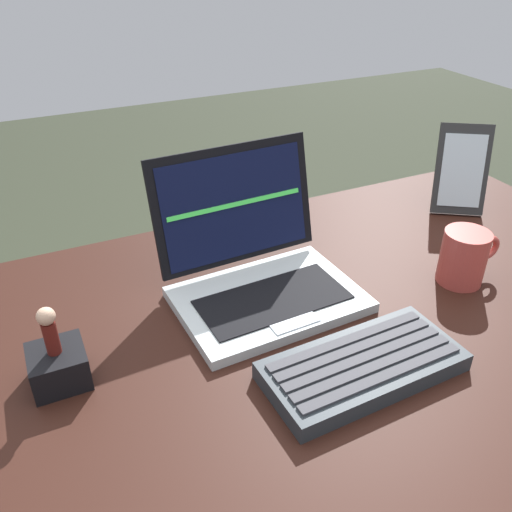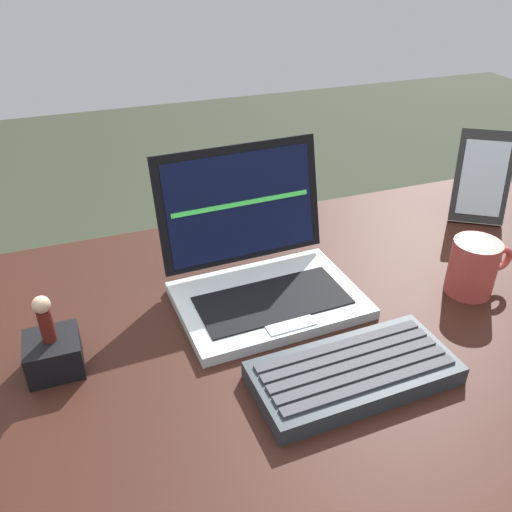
{
  "view_description": "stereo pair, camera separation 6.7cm",
  "coord_description": "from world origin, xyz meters",
  "px_view_note": "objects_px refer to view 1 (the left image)",
  "views": [
    {
      "loc": [
        -0.36,
        -0.6,
        1.32
      ],
      "look_at": [
        -0.04,
        0.07,
        0.86
      ],
      "focal_mm": 37.89,
      "sensor_mm": 36.0,
      "label": 1
    },
    {
      "loc": [
        -0.3,
        -0.63,
        1.32
      ],
      "look_at": [
        -0.04,
        0.07,
        0.86
      ],
      "focal_mm": 37.89,
      "sensor_mm": 36.0,
      "label": 2
    }
  ],
  "objects_px": {
    "external_keyboard": "(363,366)",
    "coffee_mug": "(464,257)",
    "laptop_front": "(258,269)",
    "figurine_stand": "(59,366)",
    "figurine": "(49,328)",
    "photo_frame": "(462,170)"
  },
  "relations": [
    {
      "from": "figurine_stand",
      "to": "figurine",
      "type": "xyz_separation_m",
      "value": [
        0.0,
        0.0,
        0.07
      ]
    },
    {
      "from": "laptop_front",
      "to": "coffee_mug",
      "type": "bearing_deg",
      "value": -19.31
    },
    {
      "from": "laptop_front",
      "to": "coffee_mug",
      "type": "xyz_separation_m",
      "value": [
        0.35,
        -0.12,
        0.0
      ]
    },
    {
      "from": "laptop_front",
      "to": "external_keyboard",
      "type": "height_order",
      "value": "laptop_front"
    },
    {
      "from": "photo_frame",
      "to": "figurine_stand",
      "type": "relative_size",
      "value": 2.51
    },
    {
      "from": "laptop_front",
      "to": "photo_frame",
      "type": "xyz_separation_m",
      "value": [
        0.55,
        0.1,
        0.05
      ]
    },
    {
      "from": "figurine_stand",
      "to": "coffee_mug",
      "type": "relative_size",
      "value": 0.63
    },
    {
      "from": "external_keyboard",
      "to": "photo_frame",
      "type": "distance_m",
      "value": 0.62
    },
    {
      "from": "photo_frame",
      "to": "figurine",
      "type": "xyz_separation_m",
      "value": [
        -0.9,
        -0.18,
        -0.0
      ]
    },
    {
      "from": "figurine",
      "to": "figurine_stand",
      "type": "bearing_deg",
      "value": -90.0
    },
    {
      "from": "figurine_stand",
      "to": "coffee_mug",
      "type": "bearing_deg",
      "value": -3.7
    },
    {
      "from": "external_keyboard",
      "to": "coffee_mug",
      "type": "bearing_deg",
      "value": 22.77
    },
    {
      "from": "figurine_stand",
      "to": "figurine",
      "type": "distance_m",
      "value": 0.07
    },
    {
      "from": "photo_frame",
      "to": "external_keyboard",
      "type": "bearing_deg",
      "value": -144.5
    },
    {
      "from": "figurine_stand",
      "to": "photo_frame",
      "type": "bearing_deg",
      "value": 11.51
    },
    {
      "from": "coffee_mug",
      "to": "figurine",
      "type": "bearing_deg",
      "value": 176.3
    },
    {
      "from": "external_keyboard",
      "to": "coffee_mug",
      "type": "relative_size",
      "value": 2.39
    },
    {
      "from": "laptop_front",
      "to": "external_keyboard",
      "type": "bearing_deg",
      "value": -78.63
    },
    {
      "from": "photo_frame",
      "to": "coffee_mug",
      "type": "distance_m",
      "value": 0.3
    },
    {
      "from": "coffee_mug",
      "to": "figurine_stand",
      "type": "bearing_deg",
      "value": 176.3
    },
    {
      "from": "laptop_front",
      "to": "coffee_mug",
      "type": "height_order",
      "value": "laptop_front"
    },
    {
      "from": "external_keyboard",
      "to": "figurine",
      "type": "height_order",
      "value": "figurine"
    }
  ]
}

